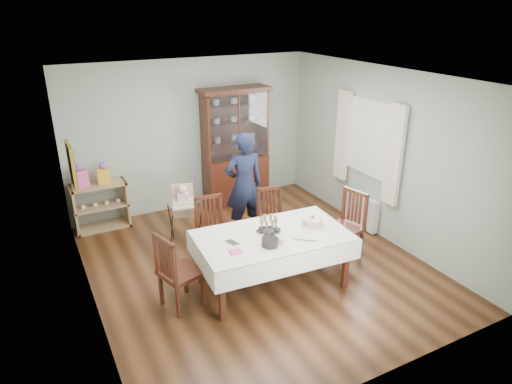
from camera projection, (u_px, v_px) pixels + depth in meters
floor at (256, 265)px, 6.69m from camera, size 5.00×5.00×0.00m
room_shell at (239, 144)px, 6.47m from camera, size 5.00×5.00×5.00m
dining_table at (272, 260)px, 6.08m from camera, size 2.07×1.28×0.76m
china_cabinet at (235, 145)px, 8.43m from camera, size 1.30×0.48×2.18m
sideboard at (101, 206)px, 7.65m from camera, size 0.90×0.38×0.80m
picture_frame at (71, 166)px, 5.76m from camera, size 0.04×0.48×0.58m
window at (370, 138)px, 7.29m from camera, size 0.04×1.02×1.22m
curtain_left at (394, 155)px, 6.80m from camera, size 0.07×0.30×1.55m
curtain_right at (343, 136)px, 7.81m from camera, size 0.07×0.30×1.55m
radiator at (360, 210)px, 7.75m from camera, size 0.10×0.80×0.55m
chair_far_left at (213, 243)px, 6.70m from camera, size 0.48×0.48×0.98m
chair_far_right at (273, 230)px, 7.10m from camera, size 0.48×0.48×0.94m
chair_end_left at (180, 285)px, 5.68m from camera, size 0.57×0.57×1.02m
chair_end_right at (344, 238)px, 6.81m from camera, size 0.55×0.55×1.02m
woman at (244, 185)px, 7.26m from camera, size 0.67×0.47×1.74m
high_chair at (185, 221)px, 7.15m from camera, size 0.55×0.55×1.00m
champagne_tray at (269, 227)px, 6.01m from camera, size 0.34×0.34×0.20m
birthday_cake at (312, 222)px, 6.15m from camera, size 0.32×0.32×0.22m
plate_stack_dark at (270, 242)px, 5.65m from camera, size 0.22×0.22×0.10m
plate_stack_white at (286, 240)px, 5.73m from camera, size 0.22×0.22×0.08m
napkin_stack at (236, 252)px, 5.52m from camera, size 0.15×0.15×0.02m
cutlery at (229, 243)px, 5.72m from camera, size 0.17×0.21×0.01m
cake_knife at (305, 240)px, 5.79m from camera, size 0.23×0.19×0.01m
gift_bag_pink at (80, 177)px, 7.31m from camera, size 0.25×0.21×0.39m
gift_bag_orange at (104, 174)px, 7.47m from camera, size 0.22×0.17×0.37m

